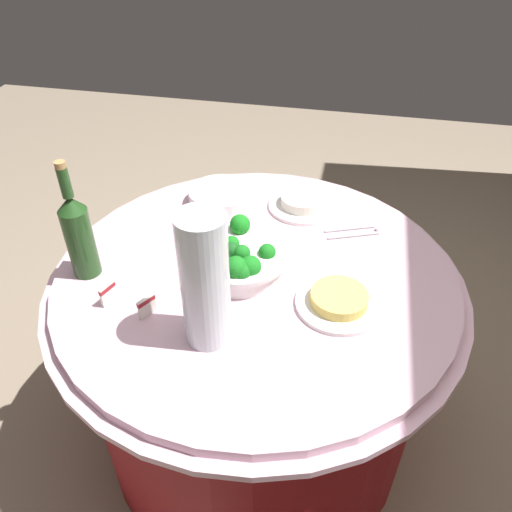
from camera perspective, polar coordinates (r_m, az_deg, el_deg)
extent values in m
plane|color=gray|center=(1.96, 0.00, -18.51)|extent=(6.00, 6.00, 0.00)
cylinder|color=maroon|center=(1.68, 0.00, -12.03)|extent=(1.01, 1.01, 0.69)
cylinder|color=#E0B2C6|center=(1.43, 0.00, -2.85)|extent=(1.16, 1.16, 0.02)
cylinder|color=#E0B2C6|center=(1.41, 0.00, -2.08)|extent=(1.10, 1.10, 0.03)
cylinder|color=white|center=(1.39, -1.92, -0.67)|extent=(0.26, 0.26, 0.05)
cylinder|color=white|center=(1.37, -1.95, 0.34)|extent=(0.28, 0.28, 0.01)
sphere|color=#19711E|center=(1.34, -1.59, 0.34)|extent=(0.05, 0.05, 0.05)
sphere|color=#19771E|center=(1.29, -2.27, -1.29)|extent=(0.06, 0.06, 0.06)
sphere|color=#197F1E|center=(1.32, -3.78, -0.70)|extent=(0.04, 0.04, 0.04)
sphere|color=#19541E|center=(1.35, -2.76, 0.64)|extent=(0.04, 0.04, 0.04)
sphere|color=#19801E|center=(1.43, -1.81, 3.55)|extent=(0.06, 0.06, 0.06)
sphere|color=#19541E|center=(1.35, -4.89, 0.78)|extent=(0.06, 0.06, 0.06)
sphere|color=#195F1E|center=(1.34, -4.41, 0.18)|extent=(0.05, 0.05, 0.05)
sphere|color=#197C1E|center=(1.38, -2.74, 1.42)|extent=(0.04, 0.04, 0.04)
sphere|color=#19791E|center=(1.30, -0.44, -1.21)|extent=(0.06, 0.06, 0.06)
sphere|color=#19771E|center=(1.35, 1.26, 0.45)|extent=(0.05, 0.05, 0.05)
sphere|color=#19711E|center=(1.29, -1.63, -1.72)|extent=(0.05, 0.05, 0.05)
cylinder|color=white|center=(1.68, -3.90, 6.11)|extent=(0.21, 0.21, 0.01)
cylinder|color=white|center=(1.68, -3.92, 6.40)|extent=(0.21, 0.21, 0.01)
cylinder|color=white|center=(1.67, -3.93, 6.69)|extent=(0.21, 0.21, 0.01)
cylinder|color=white|center=(1.67, -3.94, 6.98)|extent=(0.21, 0.21, 0.01)
cylinder|color=white|center=(1.66, -3.96, 7.28)|extent=(0.21, 0.21, 0.01)
cylinder|color=#20461C|center=(1.41, -19.10, 1.45)|extent=(0.07, 0.07, 0.20)
cone|color=#20461C|center=(1.35, -20.14, 5.54)|extent=(0.07, 0.07, 0.04)
cylinder|color=#20461C|center=(1.32, -20.70, 7.73)|extent=(0.03, 0.03, 0.08)
cylinder|color=#B2844C|center=(1.30, -21.17, 9.55)|extent=(0.03, 0.03, 0.02)
cylinder|color=silver|center=(1.11, -5.76, -2.85)|extent=(0.11, 0.11, 0.34)
sphere|color=#E5B26B|center=(1.19, -5.66, -8.25)|extent=(0.06, 0.06, 0.06)
sphere|color=#E5B26B|center=(1.20, -4.40, -7.33)|extent=(0.06, 0.06, 0.06)
sphere|color=#E5B26B|center=(1.21, -6.07, -7.05)|extent=(0.06, 0.06, 0.06)
sphere|color=#72C64C|center=(1.15, -5.20, -6.38)|extent=(0.06, 0.06, 0.06)
sphere|color=#72C64C|center=(1.17, -4.84, -5.15)|extent=(0.06, 0.06, 0.06)
sphere|color=#72C64C|center=(1.17, -6.54, -5.60)|extent=(0.06, 0.06, 0.06)
sphere|color=red|center=(1.12, -4.84, -4.15)|extent=(0.06, 0.06, 0.06)
sphere|color=red|center=(1.14, -5.55, -3.05)|extent=(0.06, 0.06, 0.06)
sphere|color=red|center=(1.12, -6.68, -4.07)|extent=(0.06, 0.06, 0.06)
sphere|color=#E5B26B|center=(1.09, -4.76, -1.66)|extent=(0.06, 0.06, 0.06)
sphere|color=#E5B26B|center=(1.11, -6.35, -1.07)|extent=(0.06, 0.06, 0.06)
sphere|color=#E5B26B|center=(1.08, -6.48, -2.30)|extent=(0.06, 0.06, 0.06)
cylinder|color=silver|center=(1.55, 10.91, 2.28)|extent=(0.07, 0.15, 0.01)
cylinder|color=silver|center=(1.58, 10.50, 3.04)|extent=(0.07, 0.15, 0.01)
sphere|color=silver|center=(1.59, 13.42, 2.92)|extent=(0.01, 0.01, 0.01)
cylinder|color=white|center=(1.31, 9.26, -5.32)|extent=(0.22, 0.22, 0.01)
cylinder|color=#EACC60|center=(1.29, 9.35, -4.67)|extent=(0.15, 0.15, 0.03)
cylinder|color=white|center=(1.66, 5.23, 5.63)|extent=(0.22, 0.22, 0.01)
cylinder|color=white|center=(1.65, 5.28, 6.27)|extent=(0.14, 0.14, 0.03)
cube|color=white|center=(1.34, -16.27, -4.09)|extent=(0.05, 0.02, 0.05)
cube|color=maroon|center=(1.33, -16.40, -3.52)|extent=(0.05, 0.02, 0.01)
cube|color=white|center=(1.28, -12.16, -5.56)|extent=(0.05, 0.03, 0.05)
cube|color=maroon|center=(1.27, -12.27, -4.99)|extent=(0.05, 0.03, 0.01)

